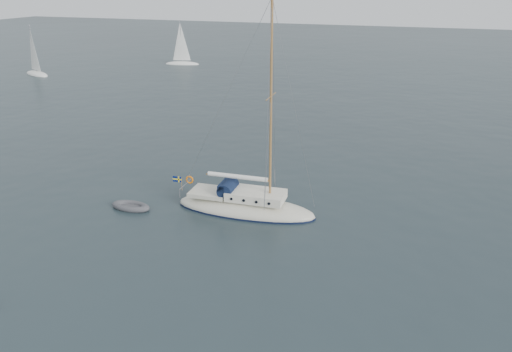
% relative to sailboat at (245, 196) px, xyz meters
% --- Properties ---
extents(ground, '(300.00, 300.00, 0.00)m').
position_rel_sailboat_xyz_m(ground, '(0.85, -2.60, -1.08)').
color(ground, black).
rests_on(ground, ground).
extents(sailboat, '(10.01, 3.00, 14.25)m').
position_rel_sailboat_xyz_m(sailboat, '(0.00, 0.00, 0.00)').
color(sailboat, beige).
rests_on(sailboat, ground).
extents(dinghy, '(2.81, 1.27, 0.40)m').
position_rel_sailboat_xyz_m(dinghy, '(-7.48, -2.24, -0.90)').
color(dinghy, '#46454A').
rests_on(dinghy, ground).
extents(distant_yacht_a, '(6.31, 3.36, 8.36)m').
position_rel_sailboat_xyz_m(distant_yacht_a, '(-50.01, 36.77, 2.49)').
color(distant_yacht_a, white).
rests_on(distant_yacht_a, ground).
extents(distant_yacht_c, '(6.20, 3.31, 8.21)m').
position_rel_sailboat_xyz_m(distant_yacht_c, '(-32.54, 54.10, 2.43)').
color(distant_yacht_c, white).
rests_on(distant_yacht_c, ground).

